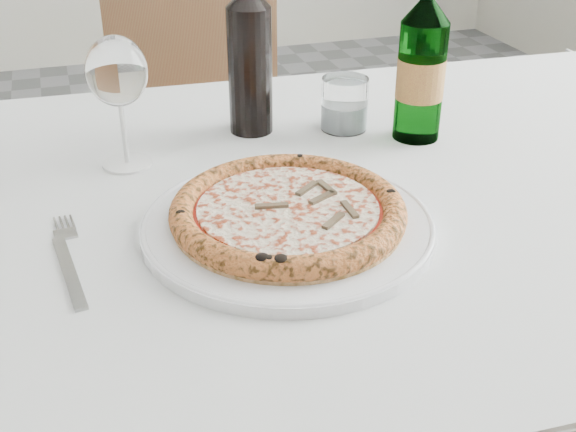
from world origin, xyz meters
name	(u,v)px	position (x,y,z in m)	size (l,w,h in m)	color
dining_table	(266,245)	(0.22, -0.16, 0.68)	(1.63, 1.01, 0.76)	brown
chair_far	(199,122)	(0.29, 0.67, 0.53)	(0.47, 0.47, 0.93)	brown
plate	(288,224)	(0.22, -0.26, 0.76)	(0.36, 0.36, 0.02)	white
pizza	(288,211)	(0.22, -0.26, 0.78)	(0.28, 0.28, 0.03)	#E0A464
fork	(68,260)	(-0.04, -0.25, 0.76)	(0.03, 0.22, 0.00)	#9A9A9A
wine_glass	(117,74)	(0.06, -0.01, 0.89)	(0.08, 0.08, 0.19)	white
tumbler	(344,107)	(0.40, 0.02, 0.79)	(0.07, 0.07, 0.08)	white
beer_bottle	(421,67)	(0.50, -0.05, 0.87)	(0.07, 0.07, 0.28)	#28762D
wine_bottle	(250,57)	(0.26, 0.06, 0.87)	(0.07, 0.07, 0.28)	black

